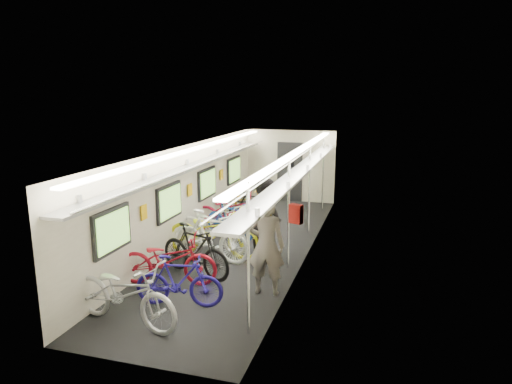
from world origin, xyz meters
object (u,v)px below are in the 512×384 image
Objects in this scene: passenger_near at (266,246)px; passenger_mid at (264,218)px; backpack at (296,214)px; bicycle_1 at (179,281)px; bicycle_0 at (125,293)px.

passenger_mid is at bearing -78.46° from passenger_near.
passenger_near is 4.88× the size of backpack.
passenger_mid is at bearing -25.86° from bicycle_1.
passenger_mid reaches higher than backpack.
backpack is (0.33, 1.03, 0.35)m from passenger_near.
passenger_near is at bearing -64.40° from bicycle_1.
bicycle_0 is 3.60m from backpack.
passenger_near is at bearing -87.74° from backpack.
passenger_mid is (1.33, 3.47, 0.39)m from bicycle_0.
backpack is at bearing 179.67° from passenger_mid.
bicycle_1 is at bearing 112.93° from passenger_mid.
passenger_mid is (0.78, 2.65, 0.47)m from bicycle_1.
passenger_near is (1.85, 1.74, 0.39)m from bicycle_0.
passenger_mid reaches higher than bicycle_0.
backpack is at bearing -27.30° from bicycle_0.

